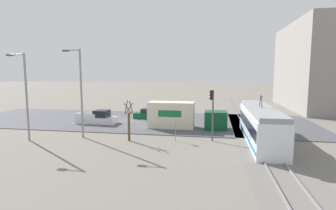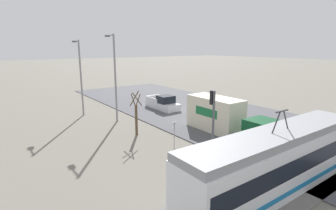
{
  "view_description": "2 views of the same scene",
  "coord_description": "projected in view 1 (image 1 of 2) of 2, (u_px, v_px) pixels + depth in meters",
  "views": [
    {
      "loc": [
        35.46,
        11.52,
        6.71
      ],
      "look_at": [
        6.61,
        6.37,
        3.17
      ],
      "focal_mm": 28.0,
      "sensor_mm": 36.0,
      "label": 1
    },
    {
      "loc": [
        21.89,
        23.4,
        7.89
      ],
      "look_at": [
        8.65,
        4.96,
        2.85
      ],
      "focal_mm": 28.0,
      "sensor_mm": 36.0,
      "label": 2
    }
  ],
  "objects": [
    {
      "name": "pickup_truck",
      "position": [
        98.0,
        118.0,
        34.98
      ],
      "size": [
        2.03,
        5.24,
        1.79
      ],
      "color": "silver",
      "rests_on": "ground"
    },
    {
      "name": "street_tree",
      "position": [
        129.0,
        123.0,
        26.03
      ],
      "size": [
        0.97,
        0.81,
        4.05
      ],
      "color": "brown",
      "rests_on": "ground"
    },
    {
      "name": "traffic_light_pole",
      "position": [
        212.0,
        108.0,
        25.82
      ],
      "size": [
        0.28,
        0.47,
        5.07
      ],
      "color": "#47474C",
      "rests_on": "ground"
    },
    {
      "name": "box_truck",
      "position": [
        182.0,
        116.0,
        31.94
      ],
      "size": [
        2.39,
        9.49,
        3.16
      ],
      "color": "#0C4723",
      "rests_on": "ground"
    },
    {
      "name": "road_surface",
      "position": [
        132.0,
        120.0,
        37.46
      ],
      "size": [
        16.36,
        49.55,
        0.08
      ],
      "color": "#4C4C51",
      "rests_on": "ground"
    },
    {
      "name": "light_rail_tram",
      "position": [
        260.0,
        125.0,
        25.61
      ],
      "size": [
        13.33,
        2.61,
        4.5
      ],
      "color": "white",
      "rests_on": "ground"
    },
    {
      "name": "sedan_car_0",
      "position": [
        149.0,
        114.0,
        38.75
      ],
      "size": [
        1.86,
        4.5,
        1.47
      ],
      "rotation": [
        0.0,
        0.0,
        3.14
      ],
      "color": "#0C4723",
      "rests_on": "ground"
    },
    {
      "name": "street_lamp_near_crossing",
      "position": [
        80.0,
        88.0,
        27.07
      ],
      "size": [
        0.36,
        1.95,
        9.21
      ],
      "color": "gray",
      "rests_on": "ground"
    },
    {
      "name": "street_lamp_mid_block",
      "position": [
        25.0,
        91.0,
        25.86
      ],
      "size": [
        0.36,
        1.95,
        8.68
      ],
      "color": "gray",
      "rests_on": "ground"
    },
    {
      "name": "no_parking_sign",
      "position": [
        175.0,
        128.0,
        26.14
      ],
      "size": [
        0.32,
        0.08,
        2.18
      ],
      "color": "gray",
      "rests_on": "ground"
    },
    {
      "name": "backdrop_warehouse",
      "position": [
        335.0,
        66.0,
        49.13
      ],
      "size": [
        23.93,
        16.51,
        16.08
      ],
      "color": "gray",
      "rests_on": "ground"
    },
    {
      "name": "rail_bed",
      "position": [
        248.0,
        124.0,
        34.68
      ],
      "size": [
        73.84,
        4.4,
        0.22
      ],
      "color": "slate",
      "rests_on": "ground"
    },
    {
      "name": "ground_plane",
      "position": [
        132.0,
        121.0,
        37.47
      ],
      "size": [
        320.0,
        320.0,
        0.0
      ],
      "primitive_type": "plane",
      "color": "slate"
    }
  ]
}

